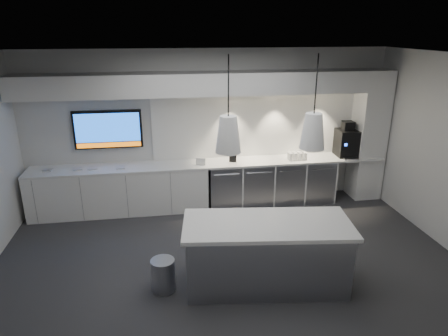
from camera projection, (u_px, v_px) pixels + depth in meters
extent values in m
plane|color=#303033|center=(230.00, 266.00, 5.94)|extent=(7.00, 7.00, 0.00)
plane|color=black|center=(232.00, 57.00, 4.94)|extent=(7.00, 7.00, 0.00)
plane|color=silver|center=(209.00, 128.00, 7.77)|extent=(7.00, 0.00, 7.00)
plane|color=silver|center=(286.00, 278.00, 3.11)|extent=(7.00, 0.00, 7.00)
cube|color=white|center=(211.00, 164.00, 7.67)|extent=(6.80, 0.65, 0.04)
cube|color=white|center=(120.00, 191.00, 7.57)|extent=(3.30, 0.63, 0.86)
cube|color=#999BA1|center=(224.00, 185.00, 7.86)|extent=(0.60, 0.61, 0.85)
cube|color=#999BA1|center=(255.00, 183.00, 7.95)|extent=(0.60, 0.61, 0.85)
cube|color=#999BA1|center=(286.00, 181.00, 8.05)|extent=(0.60, 0.61, 0.85)
cube|color=#999BA1|center=(316.00, 179.00, 8.14)|extent=(0.60, 0.61, 0.85)
cube|color=white|center=(269.00, 124.00, 7.91)|extent=(4.60, 0.03, 1.30)
cube|color=white|center=(210.00, 83.00, 7.19)|extent=(6.90, 0.60, 0.40)
cube|color=white|center=(369.00, 135.00, 8.03)|extent=(0.55, 0.55, 2.60)
cube|color=black|center=(108.00, 129.00, 7.42)|extent=(1.25, 0.06, 0.72)
cube|color=blue|center=(108.00, 128.00, 7.38)|extent=(1.17, 0.00, 0.54)
cube|color=orange|center=(109.00, 145.00, 7.49)|extent=(1.17, 0.00, 0.09)
cube|color=#999BA1|center=(266.00, 256.00, 5.38)|extent=(2.19, 1.09, 0.88)
cube|color=white|center=(267.00, 225.00, 5.22)|extent=(2.31, 1.21, 0.05)
cylinder|color=#999BA1|center=(163.00, 275.00, 5.33)|extent=(0.34, 0.34, 0.45)
cube|color=black|center=(346.00, 143.00, 8.01)|extent=(0.41, 0.45, 0.53)
cube|color=black|center=(348.00, 126.00, 7.89)|extent=(0.22, 0.22, 0.17)
cube|color=#999BA1|center=(350.00, 158.00, 7.87)|extent=(0.30, 0.21, 0.03)
cube|color=black|center=(233.00, 158.00, 7.66)|extent=(0.14, 0.06, 0.18)
cube|color=white|center=(201.00, 162.00, 7.50)|extent=(0.18, 0.07, 0.14)
cube|color=#B5B5B5|center=(48.00, 170.00, 7.22)|extent=(0.16, 0.16, 0.02)
cube|color=#B5B5B5|center=(78.00, 169.00, 7.29)|extent=(0.19, 0.19, 0.02)
cube|color=#B5B5B5|center=(93.00, 168.00, 7.32)|extent=(0.19, 0.19, 0.02)
cube|color=#B5B5B5|center=(121.00, 168.00, 7.35)|extent=(0.17, 0.17, 0.02)
cone|color=white|center=(228.00, 134.00, 4.74)|extent=(0.31, 0.31, 0.44)
cylinder|color=black|center=(228.00, 86.00, 4.55)|extent=(0.02, 0.02, 0.70)
cone|color=white|center=(313.00, 131.00, 4.89)|extent=(0.31, 0.31, 0.44)
cylinder|color=black|center=(316.00, 84.00, 4.70)|extent=(0.02, 0.02, 0.70)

